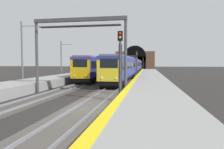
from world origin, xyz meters
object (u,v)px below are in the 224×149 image
Objects in this scene: railway_signal_near at (120,61)px; catenary_mast_far at (22,53)px; train_adjacent_platform at (114,65)px; catenary_mast_near at (61,60)px; train_main_approaching at (132,66)px; railway_signal_mid at (137,62)px; overhead_signal_gantry at (79,36)px; railway_signal_far at (143,62)px.

catenary_mast_far is (8.36, 13.86, 1.08)m from railway_signal_near.
train_adjacent_platform is 8.58× the size of catenary_mast_near.
train_adjacent_platform is (4.55, 5.17, 0.05)m from train_main_approaching.
catenary_mast_near reaches higher than railway_signal_mid.
railway_signal_near is 0.78× the size of catenary_mast_near.
catenary_mast_far reaches higher than railway_signal_mid.
train_main_approaching is 7.20× the size of catenary_mast_far.
overhead_signal_gantry reaches higher than train_main_approaching.
train_main_approaching is at bearing -177.06° from railway_signal_near.
railway_signal_near is at bearing 0.00° from railway_signal_far.
railway_signal_mid is at bearing -180.00° from railway_signal_near.
railway_signal_far is (54.18, -0.00, -0.01)m from railway_signal_mid.
railway_signal_near is 1.02× the size of railway_signal_mid.
catenary_mast_near reaches higher than train_main_approaching.
catenary_mast_far is at bearing 61.81° from overhead_signal_gantry.
catenary_mast_far is (5.05, 9.43, -1.33)m from overhead_signal_gantry.
train_adjacent_platform is at bearing -156.50° from railway_signal_mid.
train_adjacent_platform is 21.20m from catenary_mast_near.
railway_signal_mid reaches higher than train_main_approaching.
train_main_approaching is 0.99× the size of train_adjacent_platform.
catenary_mast_near is at bearing -13.42° from railway_signal_far.
railway_signal_mid is 21.26m from catenary_mast_far.
railway_signal_far is at bearing -13.42° from catenary_mast_near.
railway_signal_mid is 0.64× the size of catenary_mast_far.
railway_signal_near is 24.44m from railway_signal_mid.
catenary_mast_far is (-12.20, 0.00, 0.64)m from catenary_mast_near.
railway_signal_near reaches higher than train_adjacent_platform.
catenary_mast_near is at bearing -0.01° from catenary_mast_far.
railway_signal_far is at bearing -3.37° from overhead_signal_gantry.
train_main_approaching is at bearing -2.48° from railway_signal_far.
train_main_approaching is 10.89× the size of railway_signal_near.
overhead_signal_gantry reaches higher than railway_signal_far.
railway_signal_mid is (-11.59, -1.85, 0.94)m from train_main_approaching.
overhead_signal_gantry is at bearing -151.35° from catenary_mast_near.
catenary_mast_near is 12.21m from catenary_mast_far.
overhead_signal_gantry is 1.11× the size of catenary_mast_far.
train_adjacent_platform is 41.19m from railway_signal_near.
train_main_approaching is 6.47× the size of overhead_signal_gantry.
railway_signal_near is at bearing -126.75° from overhead_signal_gantry.
train_adjacent_platform is 38.69m from railway_signal_far.
train_adjacent_platform is 10.93× the size of railway_signal_far.
railway_signal_far is 71.62m from catenary_mast_far.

